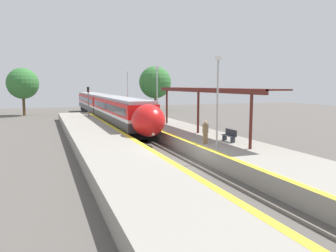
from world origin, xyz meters
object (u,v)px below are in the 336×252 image
(train, at_px, (105,106))
(lamppost_near, at_px, (218,97))
(railway_signal, at_px, (88,102))
(platform_bench, at_px, (230,135))
(lamppost_far, at_px, (128,91))
(lamppost_mid, at_px, (157,93))
(person_waiting, at_px, (205,132))

(train, distance_m, lamppost_near, 27.32)
(railway_signal, xyz_separation_m, lamppost_near, (4.96, -25.03, 1.39))
(platform_bench, bearing_deg, railway_signal, 107.11)
(platform_bench, relative_size, lamppost_near, 0.25)
(platform_bench, bearing_deg, lamppost_far, 95.61)
(lamppost_far, bearing_deg, lamppost_mid, -90.00)
(railway_signal, bearing_deg, lamppost_far, -13.51)
(lamppost_mid, bearing_deg, lamppost_near, -90.00)
(person_waiting, distance_m, railway_signal, 23.94)
(platform_bench, relative_size, lamppost_far, 0.25)
(train, bearing_deg, lamppost_mid, -81.02)
(railway_signal, relative_size, lamppost_mid, 0.82)
(train, xyz_separation_m, platform_bench, (4.55, -25.18, -0.67))
(person_waiting, bearing_deg, lamppost_near, -90.49)
(lamppost_mid, height_order, lamppost_far, same)
(train, bearing_deg, lamppost_far, -53.84)
(railway_signal, distance_m, lamppost_near, 25.55)
(lamppost_near, bearing_deg, platform_bench, 42.12)
(platform_bench, height_order, railway_signal, railway_signal)
(person_waiting, height_order, railway_signal, railway_signal)
(train, height_order, lamppost_far, lamppost_far)
(person_waiting, bearing_deg, train, 95.42)
(train, bearing_deg, lamppost_near, -84.94)
(platform_bench, xyz_separation_m, lamppost_near, (-2.15, -1.95, 2.87))
(person_waiting, relative_size, railway_signal, 0.34)
(train, relative_size, lamppost_far, 7.34)
(train, relative_size, person_waiting, 26.43)
(person_waiting, bearing_deg, railway_signal, 102.00)
(train, bearing_deg, railway_signal, -140.58)
(person_waiting, bearing_deg, lamppost_mid, 90.08)
(train, distance_m, lamppost_mid, 15.55)
(person_waiting, xyz_separation_m, lamppost_mid, (-0.01, 10.28, 2.50))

